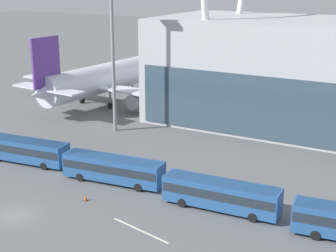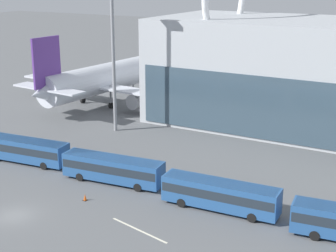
# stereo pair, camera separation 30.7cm
# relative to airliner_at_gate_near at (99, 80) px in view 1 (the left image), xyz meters

# --- Properties ---
(ground_plane) EXTENTS (440.00, 440.00, 0.00)m
(ground_plane) POSITION_rel_airliner_at_gate_near_xyz_m (20.69, -42.60, -4.90)
(ground_plane) COLOR slate
(airliner_at_gate_near) EXTENTS (35.85, 34.58, 14.24)m
(airliner_at_gate_near) POSITION_rel_airliner_at_gate_near_xyz_m (0.00, 0.00, 0.00)
(airliner_at_gate_near) COLOR silver
(airliner_at_gate_near) RESTS_ON ground_plane
(shuttle_bus_1) EXTENTS (12.97, 4.07, 3.19)m
(shuttle_bus_1) POSITION_rel_airliner_at_gate_near_xyz_m (10.17, -30.32, -3.02)
(shuttle_bus_1) COLOR #285693
(shuttle_bus_1) RESTS_ON ground_plane
(shuttle_bus_2) EXTENTS (12.97, 4.04, 3.19)m
(shuttle_bus_2) POSITION_rel_airliner_at_gate_near_xyz_m (24.48, -30.14, -3.02)
(shuttle_bus_2) COLOR #285693
(shuttle_bus_2) RESTS_ON ground_plane
(shuttle_bus_3) EXTENTS (12.89, 3.42, 3.19)m
(shuttle_bus_3) POSITION_rel_airliner_at_gate_near_xyz_m (38.80, -30.64, -3.02)
(shuttle_bus_3) COLOR #285693
(shuttle_bus_3) RESTS_ON ground_plane
(floodlight_mast) EXTENTS (2.50, 2.50, 23.44)m
(floodlight_mast) POSITION_rel_airliner_at_gate_near_xyz_m (12.32, -12.45, 10.85)
(floodlight_mast) COLOR gray
(floodlight_mast) RESTS_ON ground_plane
(lane_stripe_0) EXTENTS (7.43, 1.95, 0.01)m
(lane_stripe_0) POSITION_rel_airliner_at_gate_near_xyz_m (33.76, -38.80, -4.89)
(lane_stripe_0) COLOR silver
(lane_stripe_0) RESTS_ON ground_plane
(traffic_cone_0) EXTENTS (0.48, 0.48, 0.77)m
(traffic_cone_0) POSITION_rel_airliner_at_gate_near_xyz_m (24.77, -35.94, -4.52)
(traffic_cone_0) COLOR black
(traffic_cone_0) RESTS_ON ground_plane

